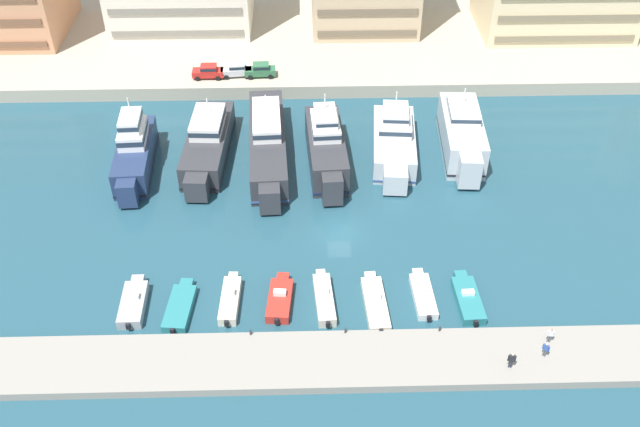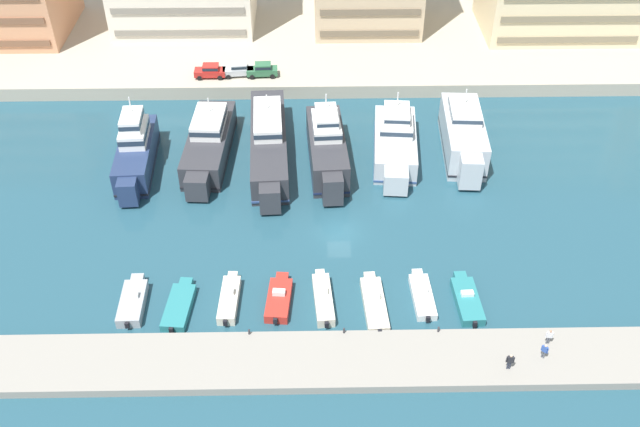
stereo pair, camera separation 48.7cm
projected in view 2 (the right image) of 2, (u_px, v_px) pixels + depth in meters
ground_plane at (339, 232)px, 74.03m from camera, size 400.00×400.00×0.00m
pier_dock at (347, 361)px, 60.59m from camera, size 120.00×6.06×0.85m
yacht_navy_far_left at (136, 151)px, 81.24m from camera, size 4.35×14.93×8.32m
yacht_charcoal_left at (209, 142)px, 83.30m from camera, size 5.32×17.69×6.55m
yacht_charcoal_mid_left at (269, 142)px, 83.12m from camera, size 5.09×21.82×6.74m
yacht_charcoal_center_left at (327, 147)px, 81.71m from camera, size 4.80×16.10×8.16m
yacht_silver_center at (395, 141)px, 83.28m from camera, size 5.86×15.66×7.47m
yacht_silver_center_right at (463, 135)px, 83.66m from camera, size 5.17×15.72×7.31m
motorboat_grey_far_left at (133, 301)px, 65.74m from camera, size 2.26×6.43×1.45m
motorboat_teal_left at (179, 306)px, 65.51m from camera, size 2.67×6.66×0.85m
motorboat_cream_mid_left at (229, 299)px, 66.04m from camera, size 1.84×6.48×1.54m
motorboat_red_center_left at (279, 299)px, 66.06m from camera, size 2.54×6.20×1.43m
motorboat_cream_center at (323, 298)px, 66.03m from camera, size 2.05×6.97×1.48m
motorboat_cream_center_right at (374, 303)px, 65.65m from camera, size 2.31×7.58×1.45m
motorboat_white_mid_right at (422, 295)px, 66.49m from camera, size 2.05×6.48×1.22m
motorboat_teal_right at (467, 299)px, 66.03m from camera, size 2.37×6.72×1.26m
car_red_far_left at (210, 71)px, 94.74m from camera, size 4.11×1.94×1.80m
car_silver_left at (238, 69)px, 95.06m from camera, size 4.24×2.23×1.80m
car_green_mid_left at (262, 69)px, 94.98m from camera, size 4.18×2.08×1.80m
pedestrian_near_edge at (545, 350)px, 59.74m from camera, size 0.49×0.46×1.62m
pedestrian_mid_deck at (510, 360)px, 58.79m from camera, size 0.68×0.30×1.77m
pedestrian_far_side at (549, 336)px, 60.91m from camera, size 0.64×0.29×1.66m
bollard_west at (249, 331)px, 62.13m from camera, size 0.20×0.20×0.61m
bollard_west_mid at (344, 330)px, 62.24m from camera, size 0.20×0.20×0.61m
bollard_east_mid at (438, 329)px, 62.35m from camera, size 0.20×0.20×0.61m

